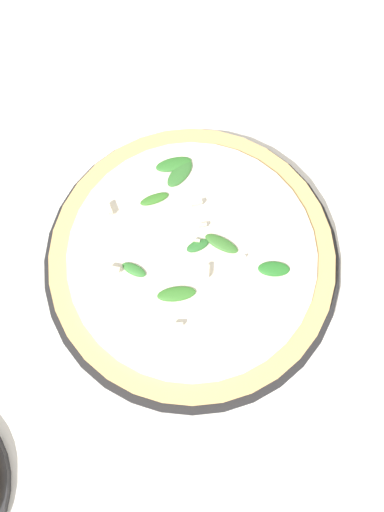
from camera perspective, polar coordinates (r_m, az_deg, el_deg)
ground_plane at (r=0.59m, az=-2.48°, el=-3.20°), size 6.00×6.00×0.00m
pizza_arugula_main at (r=0.58m, az=-0.00°, el=-0.34°), size 0.35×0.35×0.05m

